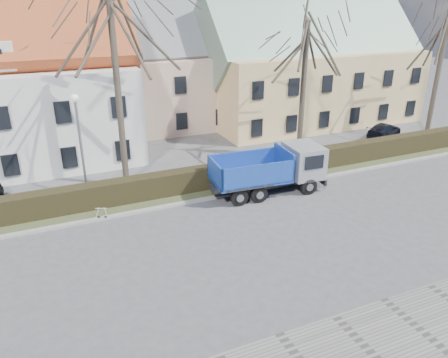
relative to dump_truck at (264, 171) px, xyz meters
name	(u,v)px	position (x,y,z in m)	size (l,w,h in m)	color
ground	(211,247)	(-4.91, -4.15, -1.34)	(120.00, 120.00, 0.00)	#49494C
curb_far	(179,204)	(-4.91, 0.45, -1.28)	(80.00, 0.30, 0.12)	gray
grass_strip	(170,193)	(-4.91, 2.05, -1.29)	(80.00, 3.00, 0.10)	#3B4426
hedge	(171,184)	(-4.91, 1.85, -0.69)	(60.00, 0.90, 1.30)	black
building_pink	(165,78)	(-0.91, 15.85, 2.66)	(10.80, 8.80, 8.00)	tan
building_yellow	(307,71)	(11.09, 12.85, 2.91)	(18.80, 10.80, 8.50)	#E0BC7B
tree_1	(117,77)	(-6.91, 4.35, 4.99)	(9.20, 9.20, 12.65)	#3E352B
tree_2	(304,77)	(5.09, 4.35, 4.16)	(8.00, 8.00, 11.00)	#3E352B
tree_3	(439,69)	(17.09, 4.35, 3.89)	(7.60, 7.60, 10.45)	#3E352B
dump_truck	(264,171)	(0.00, 0.00, 0.00)	(6.69, 2.48, 2.67)	navy
streetlight	(82,150)	(-9.32, 2.85, 1.65)	(0.47, 0.47, 5.98)	slate
cart_frame	(97,213)	(-9.18, 0.52, -0.97)	(0.80, 0.46, 0.73)	silver
parked_car_b	(384,130)	(13.78, 5.56, -0.80)	(1.50, 3.69, 1.07)	black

